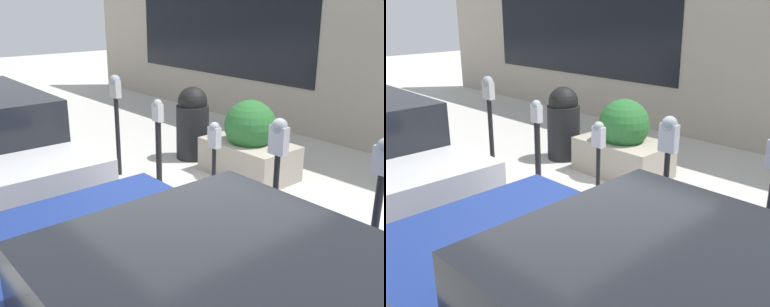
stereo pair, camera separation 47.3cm
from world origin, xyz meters
The scene contains 9 objects.
ground_plane centered at (0.00, 0.00, 0.00)m, with size 40.00×40.00×0.00m, color beige.
curb_strip centered at (0.00, 0.08, 0.02)m, with size 19.00×0.16×0.04m.
parking_meter_nearest centered at (-2.08, -0.40, 1.07)m, with size 0.18×0.15×1.55m.
parking_meter_second centered at (-1.02, -0.37, 1.11)m, with size 0.19×0.16×1.51m.
parking_meter_middle centered at (-0.03, -0.43, 0.91)m, with size 0.15×0.12×1.26m.
parking_meter_fourth centered at (1.02, -0.37, 0.84)m, with size 0.15×0.12×1.37m.
parking_meter_farthest centered at (2.10, -0.38, 1.10)m, with size 0.19×0.16×1.57m.
planter_box centered at (0.79, -1.91, 0.49)m, with size 1.41×0.88×1.19m.
trash_bin centered at (2.00, -1.79, 0.62)m, with size 0.56×0.56×1.24m.
Camera 1 is at (-3.71, 2.97, 2.55)m, focal length 42.00 mm.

